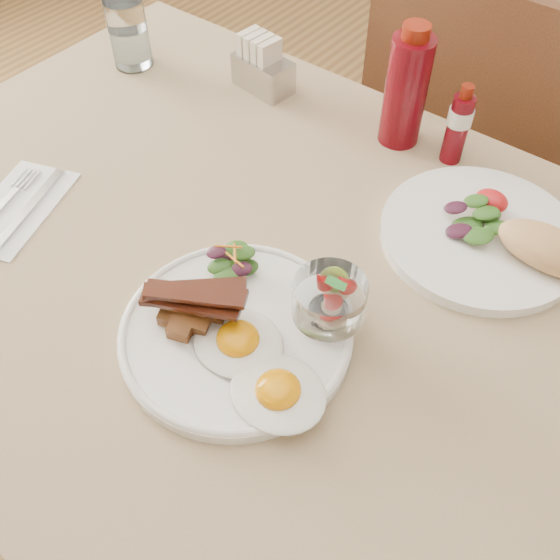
{
  "coord_description": "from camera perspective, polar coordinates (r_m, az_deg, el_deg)",
  "views": [
    {
      "loc": [
        0.33,
        -0.42,
        1.37
      ],
      "look_at": [
        0.04,
        -0.05,
        0.82
      ],
      "focal_mm": 40.0,
      "sensor_mm": 36.0,
      "label": 1
    }
  ],
  "objects": [
    {
      "name": "table",
      "position": [
        0.89,
        -0.19,
        -3.12
      ],
      "size": [
        1.33,
        0.88,
        0.75
      ],
      "color": "brown",
      "rests_on": "ground"
    },
    {
      "name": "chair_far",
      "position": [
        1.42,
        16.94,
        10.67
      ],
      "size": [
        0.42,
        0.42,
        0.93
      ],
      "color": "brown",
      "rests_on": "ground"
    },
    {
      "name": "main_plate",
      "position": [
        0.75,
        -4.03,
        -4.9
      ],
      "size": [
        0.28,
        0.28,
        0.02
      ],
      "primitive_type": "cylinder",
      "color": "white",
      "rests_on": "table"
    },
    {
      "name": "fried_eggs",
      "position": [
        0.71,
        -2.07,
        -7.8
      ],
      "size": [
        0.21,
        0.15,
        0.03
      ],
      "rotation": [
        0.0,
        0.0,
        0.33
      ],
      "color": "white",
      "rests_on": "main_plate"
    },
    {
      "name": "bacon_potato_pile",
      "position": [
        0.74,
        -8.02,
        -2.46
      ],
      "size": [
        0.13,
        0.1,
        0.06
      ],
      "rotation": [
        0.0,
        0.0,
        0.08
      ],
      "color": "brown",
      "rests_on": "main_plate"
    },
    {
      "name": "side_salad",
      "position": [
        0.79,
        -4.41,
        1.55
      ],
      "size": [
        0.07,
        0.06,
        0.04
      ],
      "rotation": [
        0.0,
        0.0,
        0.15
      ],
      "color": "#1F4312",
      "rests_on": "main_plate"
    },
    {
      "name": "fruit_cup",
      "position": [
        0.71,
        4.56,
        -1.79
      ],
      "size": [
        0.09,
        0.09,
        0.09
      ],
      "rotation": [
        0.0,
        0.0,
        -0.4
      ],
      "color": "white",
      "rests_on": "main_plate"
    },
    {
      "name": "second_plate",
      "position": [
        0.89,
        19.16,
        3.77
      ],
      "size": [
        0.3,
        0.27,
        0.07
      ],
      "rotation": [
        0.0,
        0.0,
        0.42
      ],
      "color": "white",
      "rests_on": "table"
    },
    {
      "name": "ketchup_bottle",
      "position": [
        1.0,
        11.45,
        16.71
      ],
      "size": [
        0.07,
        0.07,
        0.19
      ],
      "rotation": [
        0.0,
        0.0,
        -0.01
      ],
      "color": "#56040D",
      "rests_on": "table"
    },
    {
      "name": "hot_sauce_bottle",
      "position": [
        0.99,
        15.98,
        13.44
      ],
      "size": [
        0.04,
        0.04,
        0.13
      ],
      "rotation": [
        0.0,
        0.0,
        0.23
      ],
      "color": "#56040D",
      "rests_on": "table"
    },
    {
      "name": "sugar_caddy",
      "position": [
        1.13,
        -1.66,
        18.87
      ],
      "size": [
        0.11,
        0.07,
        0.09
      ],
      "rotation": [
        0.0,
        0.0,
        -0.12
      ],
      "color": "#B8B8BD",
      "rests_on": "table"
    },
    {
      "name": "water_glass",
      "position": [
        1.22,
        -13.61,
        20.77
      ],
      "size": [
        0.07,
        0.07,
        0.12
      ],
      "color": "white",
      "rests_on": "table"
    },
    {
      "name": "napkin_cutlery",
      "position": [
        0.98,
        -22.96,
        6.08
      ],
      "size": [
        0.16,
        0.21,
        0.01
      ],
      "rotation": [
        0.0,
        0.0,
        0.35
      ],
      "color": "white",
      "rests_on": "table"
    }
  ]
}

